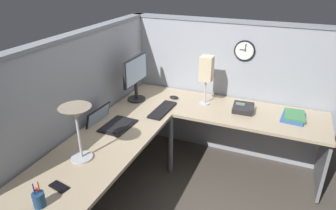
# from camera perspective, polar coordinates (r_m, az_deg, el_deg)

# --- Properties ---
(ground_plane) EXTENTS (6.80, 6.80, 0.00)m
(ground_plane) POSITION_cam_1_polar(r_m,az_deg,el_deg) (3.31, 2.08, -14.57)
(ground_plane) COLOR #4C443D
(cubicle_wall_back) EXTENTS (2.57, 0.12, 1.58)m
(cubicle_wall_back) POSITION_cam_1_polar(r_m,az_deg,el_deg) (2.98, -16.14, -2.22)
(cubicle_wall_back) COLOR #999EA8
(cubicle_wall_back) RESTS_ON ground
(cubicle_wall_right) EXTENTS (0.12, 2.37, 1.58)m
(cubicle_wall_right) POSITION_cam_1_polar(r_m,az_deg,el_deg) (3.57, 11.25, 2.94)
(cubicle_wall_right) COLOR #999EA8
(cubicle_wall_right) RESTS_ON ground
(desk) EXTENTS (2.35, 2.15, 0.73)m
(desk) POSITION_cam_1_polar(r_m,az_deg,el_deg) (2.81, 2.13, -6.65)
(desk) COLOR tan
(desk) RESTS_ON ground
(monitor) EXTENTS (0.46, 0.20, 0.50)m
(monitor) POSITION_cam_1_polar(r_m,az_deg,el_deg) (3.29, -6.16, 5.63)
(monitor) COLOR #232326
(monitor) RESTS_ON desk
(laptop) EXTENTS (0.36, 0.39, 0.22)m
(laptop) POSITION_cam_1_polar(r_m,az_deg,el_deg) (2.91, -11.01, -3.19)
(laptop) COLOR black
(laptop) RESTS_ON desk
(keyboard) EXTENTS (0.43, 0.15, 0.02)m
(keyboard) POSITION_cam_1_polar(r_m,az_deg,el_deg) (3.12, -1.04, -0.93)
(keyboard) COLOR black
(keyboard) RESTS_ON desk
(computer_mouse) EXTENTS (0.06, 0.10, 0.03)m
(computer_mouse) POSITION_cam_1_polar(r_m,az_deg,el_deg) (3.40, 1.14, 1.46)
(computer_mouse) COLOR black
(computer_mouse) RESTS_ON desk
(desk_lamp_dome) EXTENTS (0.24, 0.24, 0.44)m
(desk_lamp_dome) POSITION_cam_1_polar(r_m,az_deg,el_deg) (2.31, -16.95, -2.20)
(desk_lamp_dome) COLOR #B7BABF
(desk_lamp_dome) RESTS_ON desk
(pen_cup) EXTENTS (0.08, 0.08, 0.18)m
(pen_cup) POSITION_cam_1_polar(r_m,az_deg,el_deg) (2.13, -23.21, -16.06)
(pen_cup) COLOR navy
(pen_cup) RESTS_ON desk
(cell_phone) EXTENTS (0.09, 0.15, 0.01)m
(cell_phone) POSITION_cam_1_polar(r_m,az_deg,el_deg) (2.25, -19.89, -14.33)
(cell_phone) COLOR black
(cell_phone) RESTS_ON desk
(office_phone) EXTENTS (0.20, 0.21, 0.11)m
(office_phone) POSITION_cam_1_polar(r_m,az_deg,el_deg) (3.18, 14.11, -0.66)
(office_phone) COLOR #232326
(office_phone) RESTS_ON desk
(book_stack) EXTENTS (0.30, 0.23, 0.04)m
(book_stack) POSITION_cam_1_polar(r_m,az_deg,el_deg) (3.21, 22.66, -2.01)
(book_stack) COLOR #335999
(book_stack) RESTS_ON desk
(desk_lamp_paper) EXTENTS (0.13, 0.13, 0.53)m
(desk_lamp_paper) POSITION_cam_1_polar(r_m,az_deg,el_deg) (3.17, 7.28, 6.58)
(desk_lamp_paper) COLOR #B7BABF
(desk_lamp_paper) RESTS_ON desk
(wall_clock) EXTENTS (0.04, 0.22, 0.22)m
(wall_clock) POSITION_cam_1_polar(r_m,az_deg,el_deg) (3.35, 14.27, 9.94)
(wall_clock) COLOR black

